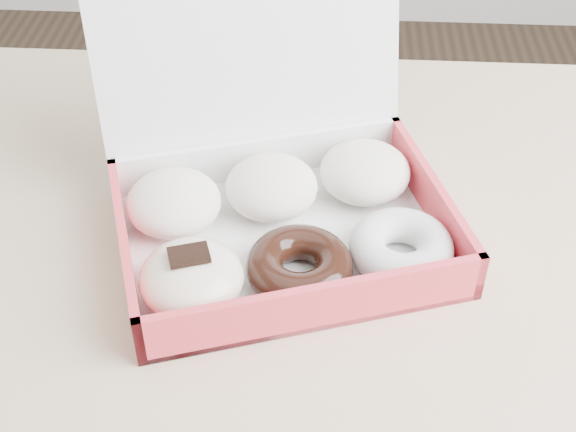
{
  "coord_description": "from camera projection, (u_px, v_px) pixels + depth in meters",
  "views": [
    {
      "loc": [
        0.16,
        -0.56,
        1.29
      ],
      "look_at": [
        0.13,
        0.01,
        0.8
      ],
      "focal_mm": 50.0,
      "sensor_mm": 36.0,
      "label": 1
    }
  ],
  "objects": [
    {
      "name": "table",
      "position": [
        166.0,
        312.0,
        0.83
      ],
      "size": [
        1.2,
        0.8,
        0.75
      ],
      "color": "tan",
      "rests_on": "ground"
    },
    {
      "name": "donut_box",
      "position": [
        277.0,
        206.0,
        0.78
      ],
      "size": [
        0.39,
        0.36,
        0.23
      ],
      "rotation": [
        0.0,
        0.0,
        0.31
      ],
      "color": "white",
      "rests_on": "table"
    }
  ]
}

